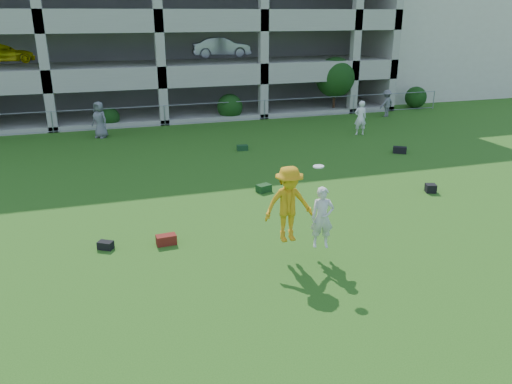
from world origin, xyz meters
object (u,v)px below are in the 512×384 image
object	(u,v)px
bystander_e	(360,118)
parking_garage	(143,14)
bystander_c	(100,120)
stucco_building	(424,27)
crate_d	(431,188)
bystander_f	(386,103)
frisbee_contest	(294,206)

from	to	relation	value
bystander_e	parking_garage	xyz separation A→B (m)	(-9.55, 14.05, 5.11)
bystander_c	bystander_e	bearing A→B (deg)	27.71
bystander_e	parking_garage	size ratio (longest dim) A/B	0.06
stucco_building	crate_d	distance (m)	28.27
stucco_building	bystander_c	distance (m)	29.00
stucco_building	parking_garage	size ratio (longest dim) A/B	0.53
bystander_e	bystander_f	world-z (taller)	bystander_e
stucco_building	bystander_f	size ratio (longest dim) A/B	9.75
bystander_f	parking_garage	bearing A→B (deg)	-57.03
bystander_f	frisbee_contest	bearing A→B (deg)	31.93
stucco_building	crate_d	world-z (taller)	stucco_building
frisbee_contest	bystander_c	bearing A→B (deg)	106.20
bystander_c	parking_garage	xyz separation A→B (m)	(3.55, 10.60, 5.08)
crate_d	frisbee_contest	size ratio (longest dim) A/B	0.16
crate_d	parking_garage	xyz separation A→B (m)	(-7.60, 22.90, 5.86)
stucco_building	parking_garage	world-z (taller)	parking_garage
stucco_building	bystander_e	world-z (taller)	stucco_building
frisbee_contest	parking_garage	bearing A→B (deg)	92.14
crate_d	frisbee_contest	distance (m)	7.51
crate_d	parking_garage	bearing A→B (deg)	108.36
parking_garage	bystander_f	bearing A→B (deg)	-36.92
bystander_e	crate_d	size ratio (longest dim) A/B	5.17
stucco_building	bystander_f	xyz separation A→B (m)	(-9.51, -10.44, -4.18)
bystander_f	crate_d	xyz separation A→B (m)	(-5.90, -12.76, -0.67)
stucco_building	bystander_f	bearing A→B (deg)	-132.33
stucco_building	frisbee_contest	world-z (taller)	stucco_building
bystander_c	frisbee_contest	world-z (taller)	frisbee_contest
bystander_c	bystander_f	bearing A→B (deg)	44.01
bystander_f	frisbee_contest	distance (m)	20.37
bystander_e	crate_d	bearing A→B (deg)	86.20
bystander_c	crate_d	size ratio (longest dim) A/B	5.32
frisbee_contest	bystander_f	bearing A→B (deg)	52.05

